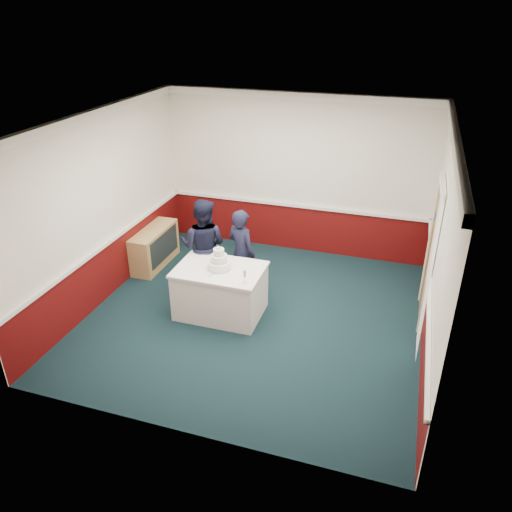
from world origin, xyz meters
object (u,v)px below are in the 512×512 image
(cake_table, at_px, (220,291))
(wedding_cake, at_px, (219,262))
(champagne_flute, at_px, (245,274))
(sideboard, at_px, (155,247))
(person_man, at_px, (203,246))
(cake_knife, at_px, (213,274))
(person_woman, at_px, (242,253))

(cake_table, relative_size, wedding_cake, 3.63)
(cake_table, xyz_separation_m, champagne_flute, (0.50, -0.28, 0.53))
(sideboard, xyz_separation_m, wedding_cake, (1.74, -1.15, 0.55))
(cake_table, distance_m, wedding_cake, 0.50)
(cake_table, bearing_deg, person_man, 130.34)
(sideboard, distance_m, wedding_cake, 2.16)
(sideboard, relative_size, wedding_cake, 3.30)
(wedding_cake, relative_size, person_man, 0.23)
(cake_table, bearing_deg, wedding_cake, 90.00)
(sideboard, distance_m, person_man, 1.42)
(wedding_cake, xyz_separation_m, champagne_flute, (0.50, -0.28, 0.03))
(cake_knife, bearing_deg, sideboard, 153.78)
(sideboard, bearing_deg, person_man, -23.93)
(wedding_cake, distance_m, champagne_flute, 0.57)
(sideboard, height_order, wedding_cake, wedding_cake)
(cake_table, relative_size, person_man, 0.82)
(champagne_flute, relative_size, person_man, 0.13)
(cake_table, xyz_separation_m, wedding_cake, (0.00, 0.00, 0.50))
(cake_table, bearing_deg, cake_knife, -98.53)
(sideboard, relative_size, cake_table, 0.91)
(cake_knife, height_order, person_man, person_man)
(wedding_cake, distance_m, cake_knife, 0.23)
(wedding_cake, xyz_separation_m, cake_knife, (-0.03, -0.20, -0.11))
(cake_knife, relative_size, person_woman, 0.15)
(sideboard, xyz_separation_m, champagne_flute, (2.24, -1.43, 0.58))
(wedding_cake, bearing_deg, person_woman, 80.62)
(champagne_flute, distance_m, person_man, 1.36)
(person_man, distance_m, person_woman, 0.64)
(sideboard, bearing_deg, wedding_cake, -33.51)
(champagne_flute, bearing_deg, person_man, 138.83)
(cake_knife, xyz_separation_m, champagne_flute, (0.53, -0.08, 0.14))
(person_woman, bearing_deg, champagne_flute, 136.26)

